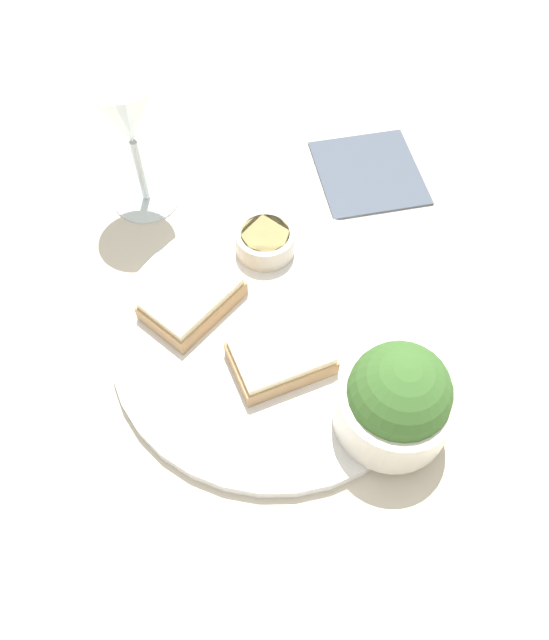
% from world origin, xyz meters
% --- Properties ---
extents(ground_plane, '(4.00, 4.00, 0.00)m').
position_xyz_m(ground_plane, '(0.00, 0.00, 0.00)').
color(ground_plane, beige).
extents(dinner_plate, '(0.30, 0.30, 0.01)m').
position_xyz_m(dinner_plate, '(0.00, 0.00, 0.01)').
color(dinner_plate, white).
rests_on(dinner_plate, ground_plane).
extents(salad_bowl, '(0.10, 0.10, 0.09)m').
position_xyz_m(salad_bowl, '(0.04, -0.12, 0.05)').
color(salad_bowl, silver).
rests_on(salad_bowl, dinner_plate).
extents(sauce_ramekin, '(0.06, 0.06, 0.03)m').
position_xyz_m(sauce_ramekin, '(0.04, 0.09, 0.03)').
color(sauce_ramekin, beige).
rests_on(sauce_ramekin, dinner_plate).
extents(cheese_toast_near, '(0.10, 0.09, 0.03)m').
position_xyz_m(cheese_toast_near, '(-0.05, 0.06, 0.03)').
color(cheese_toast_near, tan).
rests_on(cheese_toast_near, dinner_plate).
extents(cheese_toast_far, '(0.09, 0.07, 0.03)m').
position_xyz_m(cheese_toast_far, '(-0.01, -0.03, 0.03)').
color(cheese_toast_far, tan).
rests_on(cheese_toast_far, dinner_plate).
extents(wine_glass, '(0.08, 0.08, 0.16)m').
position_xyz_m(wine_glass, '(-0.04, 0.22, 0.11)').
color(wine_glass, silver).
rests_on(wine_glass, ground_plane).
extents(napkin, '(0.14, 0.15, 0.01)m').
position_xyz_m(napkin, '(0.20, 0.14, 0.00)').
color(napkin, '#4C5666').
rests_on(napkin, ground_plane).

